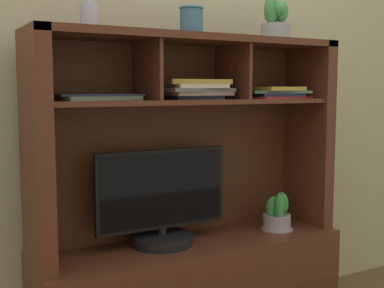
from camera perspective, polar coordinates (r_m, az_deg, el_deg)
back_wall at (r=2.43m, az=-2.89°, el=12.17°), size 6.00×0.02×2.80m
media_console at (r=2.33m, az=-0.10°, el=-12.26°), size 1.40×0.45×1.38m
tv_monitor at (r=2.21m, az=-3.40°, el=-6.93°), size 0.61×0.27×0.42m
potted_orchid at (r=2.49m, az=9.62°, el=-7.89°), size 0.15×0.15×0.18m
magazine_stack_left at (r=2.05m, az=-10.62°, el=5.23°), size 0.35×0.23×0.03m
magazine_stack_centre at (r=2.22m, az=0.21°, el=6.25°), size 0.33×0.24×0.09m
magazine_stack_right at (r=2.46m, az=9.36°, el=5.76°), size 0.34×0.24×0.06m
diffuser_bottle at (r=2.03m, az=-11.54°, el=14.12°), size 0.07×0.07×0.32m
potted_succulent at (r=2.48m, az=9.41°, el=13.42°), size 0.16×0.16×0.21m
ceramic_vase at (r=2.23m, az=-0.07°, el=13.76°), size 0.10×0.10×0.12m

